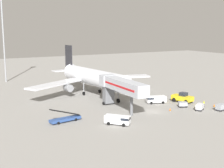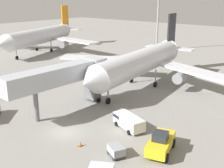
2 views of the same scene
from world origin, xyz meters
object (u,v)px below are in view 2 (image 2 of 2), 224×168
object	(u,v)px
safety_cone_bravo	(80,144)
pushback_tug	(161,143)
baggage_cart_near_left	(116,150)
airplane_at_gate	(143,61)
service_van_far_center	(128,121)
airplane_background	(42,36)
jet_bridge	(65,76)
belt_loader_truck	(1,91)

from	to	relation	value
safety_cone_bravo	pushback_tug	bearing A→B (deg)	31.33
safety_cone_bravo	baggage_cart_near_left	bearing A→B (deg)	12.47
airplane_at_gate	service_van_far_center	bearing A→B (deg)	-61.49
service_van_far_center	airplane_background	xyz separation A→B (m)	(-55.60, 27.41, 4.16)
jet_bridge	belt_loader_truck	xyz separation A→B (m)	(-14.89, -2.84, -4.99)
pushback_tug	airplane_background	xyz separation A→B (m)	(-62.40, 30.17, 4.00)
jet_bridge	service_van_far_center	world-z (taller)	jet_bridge
airplane_background	safety_cone_bravo	bearing A→B (deg)	-33.12
pushback_tug	baggage_cart_near_left	world-z (taller)	pushback_tug
airplane_at_gate	safety_cone_bravo	xyz separation A→B (m)	(8.05, -25.54, -4.79)
belt_loader_truck	safety_cone_bravo	size ratio (longest dim) A/B	10.06
jet_bridge	airplane_background	bearing A→B (deg)	146.93
airplane_at_gate	belt_loader_truck	distance (m)	27.90
belt_loader_truck	airplane_background	bearing A→B (deg)	132.75
service_van_far_center	safety_cone_bravo	xyz separation A→B (m)	(-1.56, -7.85, -0.73)
airplane_at_gate	belt_loader_truck	xyz separation A→B (m)	(-16.86, -21.80, -4.36)
jet_bridge	baggage_cart_near_left	distance (m)	16.65
airplane_at_gate	baggage_cart_near_left	size ratio (longest dim) A/B	16.19
airplane_at_gate	airplane_background	world-z (taller)	airplane_background
service_van_far_center	airplane_background	size ratio (longest dim) A/B	0.14
service_van_far_center	airplane_background	distance (m)	62.13
airplane_at_gate	airplane_background	size ratio (longest dim) A/B	1.05
baggage_cart_near_left	safety_cone_bravo	distance (m)	4.99
service_van_far_center	safety_cone_bravo	world-z (taller)	service_van_far_center
airplane_background	belt_loader_truck	bearing A→B (deg)	-47.25
belt_loader_truck	safety_cone_bravo	bearing A→B (deg)	-8.54
baggage_cart_near_left	airplane_at_gate	bearing A→B (deg)	117.82
safety_cone_bravo	belt_loader_truck	bearing A→B (deg)	171.46
jet_bridge	airplane_at_gate	bearing A→B (deg)	84.06
pushback_tug	belt_loader_truck	distance (m)	33.30
airplane_at_gate	pushback_tug	size ratio (longest dim) A/B	6.82
jet_bridge	safety_cone_bravo	world-z (taller)	jet_bridge
service_van_far_center	baggage_cart_near_left	bearing A→B (deg)	-64.03
service_van_far_center	airplane_background	bearing A→B (deg)	153.76
airplane_at_gate	airplane_background	distance (m)	47.01
service_van_far_center	baggage_cart_near_left	world-z (taller)	service_van_far_center
pushback_tug	belt_loader_truck	size ratio (longest dim) A/B	0.86
airplane_at_gate	safety_cone_bravo	bearing A→B (deg)	-72.51
airplane_at_gate	service_van_far_center	world-z (taller)	airplane_at_gate
airplane_at_gate	safety_cone_bravo	world-z (taller)	airplane_at_gate
airplane_background	baggage_cart_near_left	bearing A→B (deg)	-30.12
jet_bridge	safety_cone_bravo	size ratio (longest dim) A/B	26.62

